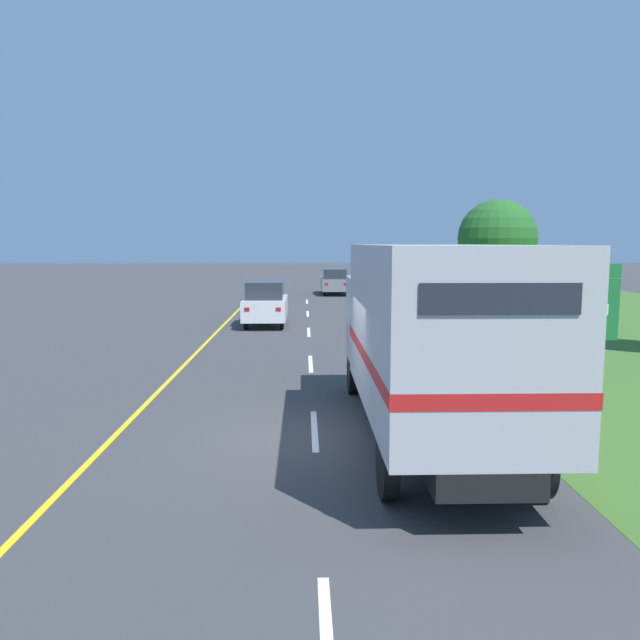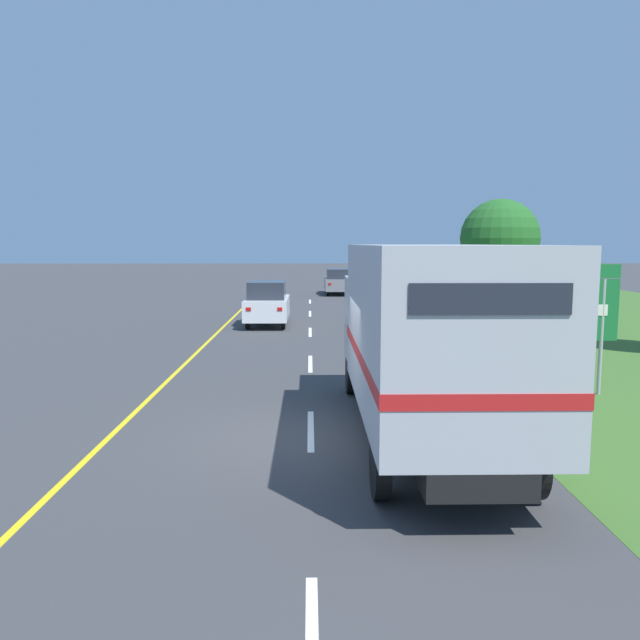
# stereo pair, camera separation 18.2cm
# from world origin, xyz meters

# --- Properties ---
(ground_plane) EXTENTS (200.00, 200.00, 0.00)m
(ground_plane) POSITION_xyz_m (0.00, 0.00, 0.00)
(ground_plane) COLOR #3D3D3F
(edge_line_yellow) EXTENTS (0.12, 58.55, 0.01)m
(edge_line_yellow) POSITION_xyz_m (-3.70, 13.23, 0.00)
(edge_line_yellow) COLOR yellow
(edge_line_yellow) RESTS_ON ground
(centre_dash_near) EXTENTS (0.12, 2.60, 0.01)m
(centre_dash_near) POSITION_xyz_m (0.00, 0.49, 0.00)
(centre_dash_near) COLOR white
(centre_dash_near) RESTS_ON ground
(centre_dash_mid_a) EXTENTS (0.12, 2.60, 0.01)m
(centre_dash_mid_a) POSITION_xyz_m (0.00, 7.09, 0.00)
(centre_dash_mid_a) COLOR white
(centre_dash_mid_a) RESTS_ON ground
(centre_dash_mid_b) EXTENTS (0.12, 2.60, 0.01)m
(centre_dash_mid_b) POSITION_xyz_m (0.00, 13.69, 0.00)
(centre_dash_mid_b) COLOR white
(centre_dash_mid_b) RESTS_ON ground
(centre_dash_far) EXTENTS (0.12, 2.60, 0.01)m
(centre_dash_far) POSITION_xyz_m (0.00, 20.29, 0.00)
(centre_dash_far) COLOR white
(centre_dash_far) RESTS_ON ground
(centre_dash_farthest) EXTENTS (0.12, 2.60, 0.01)m
(centre_dash_farthest) POSITION_xyz_m (0.00, 26.89, 0.00)
(centre_dash_farthest) COLOR white
(centre_dash_farthest) RESTS_ON ground
(horse_trailer_truck) EXTENTS (2.48, 8.26, 3.51)m
(horse_trailer_truck) POSITION_xyz_m (2.02, -0.28, 1.97)
(horse_trailer_truck) COLOR black
(horse_trailer_truck) RESTS_ON ground
(lead_car_white) EXTENTS (1.80, 3.92, 1.92)m
(lead_car_white) POSITION_xyz_m (-1.85, 15.78, 0.97)
(lead_car_white) COLOR black
(lead_car_white) RESTS_ON ground
(lead_car_grey_ahead) EXTENTS (1.80, 4.61, 1.78)m
(lead_car_grey_ahead) POSITION_xyz_m (1.95, 32.45, 0.91)
(lead_car_grey_ahead) COLOR black
(lead_car_grey_ahead) RESTS_ON ground
(highway_sign) EXTENTS (2.40, 0.09, 3.06)m
(highway_sign) POSITION_xyz_m (5.98, 3.18, 1.95)
(highway_sign) COLOR #9E9EA3
(highway_sign) RESTS_ON ground
(roadside_tree_mid) EXTENTS (3.55, 3.55, 5.54)m
(roadside_tree_mid) POSITION_xyz_m (8.62, 17.31, 3.75)
(roadside_tree_mid) COLOR #4C3823
(roadside_tree_mid) RESTS_ON ground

